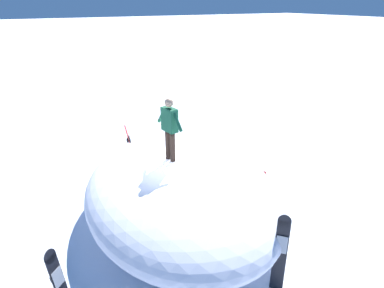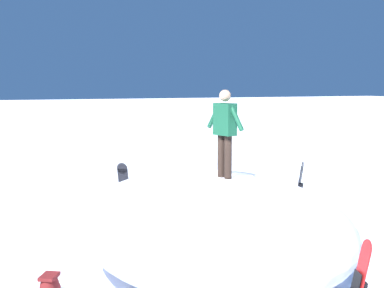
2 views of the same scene
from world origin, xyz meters
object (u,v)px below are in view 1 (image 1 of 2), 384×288
object	(u,v)px
snowboard_primary_upright	(281,251)
snowboard_tertiary_upright	(59,284)
backpack_near	(262,179)
snowboarder_standing	(170,126)
snowboard_secondary_upright	(130,144)

from	to	relation	value
snowboard_primary_upright	snowboard_tertiary_upright	xyz separation A→B (m)	(-1.34, -4.15, -0.04)
snowboard_tertiary_upright	backpack_near	distance (m)	6.84
snowboarder_standing	snowboard_primary_upright	world-z (taller)	snowboarder_standing
snowboard_primary_upright	snowboard_secondary_upright	xyz separation A→B (m)	(-6.86, -0.91, -0.06)
snowboarder_standing	snowboard_primary_upright	size ratio (longest dim) A/B	0.98
snowboard_secondary_upright	backpack_near	size ratio (longest dim) A/B	2.47
snowboard_primary_upright	backpack_near	xyz separation A→B (m)	(-3.32, 2.37, -0.65)
snowboard_secondary_upright	snowboard_tertiary_upright	world-z (taller)	snowboard_tertiary_upright
snowboard_primary_upright	snowboard_tertiary_upright	bearing A→B (deg)	-107.96
backpack_near	snowboard_primary_upright	bearing A→B (deg)	-35.52
snowboard_secondary_upright	snowboard_tertiary_upright	distance (m)	6.40
snowboarder_standing	snowboard_primary_upright	distance (m)	3.88
snowboard_secondary_upright	snowboard_tertiary_upright	xyz separation A→B (m)	(5.52, -3.24, 0.02)
snowboard_tertiary_upright	backpack_near	xyz separation A→B (m)	(-1.98, 6.52, -0.61)
snowboard_primary_upright	snowboarder_standing	bearing A→B (deg)	-164.00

